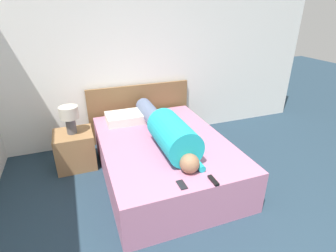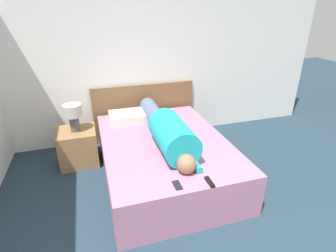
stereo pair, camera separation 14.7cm
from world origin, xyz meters
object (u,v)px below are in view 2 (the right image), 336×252
at_px(nightstand, 78,147).
at_px(table_lamp, 73,114).
at_px(cell_phone, 177,185).
at_px(person_lying, 168,130).
at_px(pillow_near_headboard, 130,117).
at_px(bed, 164,157).
at_px(tv_remote, 210,182).

xyz_separation_m(nightstand, table_lamp, (0.00, 0.00, 0.47)).
relative_size(nightstand, cell_phone, 3.69).
bearing_deg(nightstand, person_lying, -33.45).
xyz_separation_m(person_lying, pillow_near_headboard, (-0.30, 0.77, -0.10)).
bearing_deg(table_lamp, nightstand, 0.00).
bearing_deg(table_lamp, pillow_near_headboard, 7.41).
distance_m(bed, person_lying, 0.41).
bearing_deg(person_lying, table_lamp, 146.55).
bearing_deg(bed, table_lamp, 149.42).
xyz_separation_m(pillow_near_headboard, tv_remote, (0.44, -1.60, -0.05)).
bearing_deg(bed, cell_phone, -98.87).
distance_m(person_lying, pillow_near_headboard, 0.83).
bearing_deg(pillow_near_headboard, bed, -67.73).
relative_size(table_lamp, pillow_near_headboard, 0.63).
bearing_deg(tv_remote, bed, 99.69).
distance_m(person_lying, tv_remote, 0.86).
xyz_separation_m(nightstand, person_lying, (1.03, -0.68, 0.41)).
distance_m(table_lamp, pillow_near_headboard, 0.75).
bearing_deg(nightstand, cell_phone, -59.04).
distance_m(bed, cell_phone, 0.91).
bearing_deg(bed, tv_remote, -80.31).
height_order(tv_remote, cell_phone, tv_remote).
bearing_deg(bed, nightstand, 149.42).
relative_size(table_lamp, person_lying, 0.20).
relative_size(nightstand, person_lying, 0.28).
relative_size(bed, tv_remote, 13.17).
bearing_deg(tv_remote, pillow_near_headboard, 105.31).
relative_size(bed, person_lying, 1.14).
bearing_deg(tv_remote, person_lying, 99.61).
xyz_separation_m(person_lying, cell_phone, (-0.15, -0.78, -0.16)).
distance_m(table_lamp, person_lying, 1.23).
xyz_separation_m(table_lamp, cell_phone, (0.88, -1.46, -0.22)).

